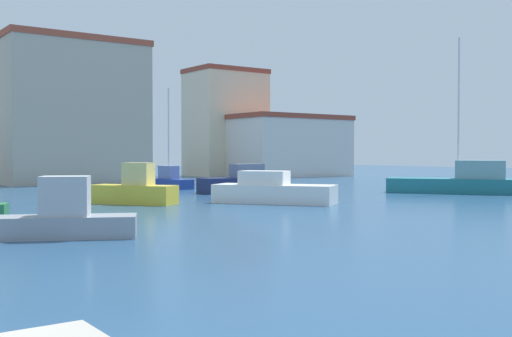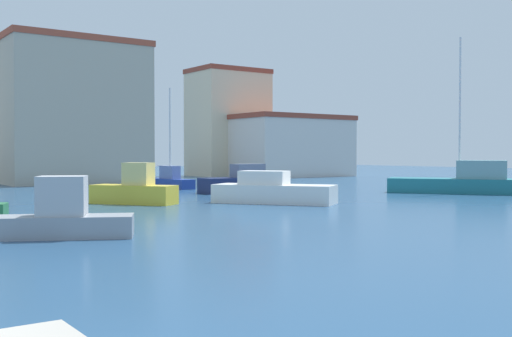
{
  "view_description": "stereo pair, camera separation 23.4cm",
  "coord_description": "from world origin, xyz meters",
  "px_view_note": "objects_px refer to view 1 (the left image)",
  "views": [
    {
      "loc": [
        0.5,
        -6.01,
        2.47
      ],
      "look_at": [
        19.04,
        19.9,
        1.69
      ],
      "focal_mm": 43.82,
      "sensor_mm": 36.0,
      "label": 1
    },
    {
      "loc": [
        0.69,
        -6.14,
        2.47
      ],
      "look_at": [
        19.04,
        19.9,
        1.69
      ],
      "focal_mm": 43.82,
      "sensor_mm": 36.0,
      "label": 2
    }
  ],
  "objects_px": {
    "sailboat_blue_distant_east": "(169,180)",
    "sailboat_teal_center_channel": "(463,182)",
    "motorboat_white_inner_mooring": "(273,191)",
    "motorboat_yellow_mid_harbor": "(135,190)",
    "motorboat_grey_outer_mooring": "(58,217)",
    "motorboat_navy_behind_lamppost": "(240,182)"
  },
  "relations": [
    {
      "from": "motorboat_yellow_mid_harbor",
      "to": "motorboat_grey_outer_mooring",
      "type": "bearing_deg",
      "value": -125.01
    },
    {
      "from": "motorboat_yellow_mid_harbor",
      "to": "motorboat_grey_outer_mooring",
      "type": "distance_m",
      "value": 12.15
    },
    {
      "from": "sailboat_teal_center_channel",
      "to": "sailboat_blue_distant_east",
      "type": "relative_size",
      "value": 1.36
    },
    {
      "from": "sailboat_blue_distant_east",
      "to": "motorboat_white_inner_mooring",
      "type": "bearing_deg",
      "value": -97.59
    },
    {
      "from": "motorboat_navy_behind_lamppost",
      "to": "motorboat_yellow_mid_harbor",
      "type": "bearing_deg",
      "value": -153.88
    },
    {
      "from": "sailboat_teal_center_channel",
      "to": "motorboat_navy_behind_lamppost",
      "type": "relative_size",
      "value": 1.77
    },
    {
      "from": "sailboat_teal_center_channel",
      "to": "motorboat_yellow_mid_harbor",
      "type": "height_order",
      "value": "sailboat_teal_center_channel"
    },
    {
      "from": "sailboat_teal_center_channel",
      "to": "motorboat_navy_behind_lamppost",
      "type": "xyz_separation_m",
      "value": [
        -10.63,
        8.81,
        -0.08
      ]
    },
    {
      "from": "sailboat_teal_center_channel",
      "to": "motorboat_white_inner_mooring",
      "type": "distance_m",
      "value": 14.14
    },
    {
      "from": "sailboat_blue_distant_east",
      "to": "motorboat_grey_outer_mooring",
      "type": "xyz_separation_m",
      "value": [
        -14.73,
        -21.25,
        0.01
      ]
    },
    {
      "from": "sailboat_blue_distant_east",
      "to": "sailboat_teal_center_channel",
      "type": "bearing_deg",
      "value": -51.98
    },
    {
      "from": "motorboat_white_inner_mooring",
      "to": "motorboat_yellow_mid_harbor",
      "type": "bearing_deg",
      "value": 149.05
    },
    {
      "from": "sailboat_teal_center_channel",
      "to": "motorboat_grey_outer_mooring",
      "type": "height_order",
      "value": "sailboat_teal_center_channel"
    },
    {
      "from": "motorboat_grey_outer_mooring",
      "to": "motorboat_white_inner_mooring",
      "type": "xyz_separation_m",
      "value": [
        12.77,
        6.48,
        -0.01
      ]
    },
    {
      "from": "sailboat_teal_center_channel",
      "to": "motorboat_grey_outer_mooring",
      "type": "xyz_separation_m",
      "value": [
        -26.89,
        -5.7,
        -0.12
      ]
    },
    {
      "from": "sailboat_blue_distant_east",
      "to": "motorboat_navy_behind_lamppost",
      "type": "relative_size",
      "value": 1.31
    },
    {
      "from": "sailboat_blue_distant_east",
      "to": "motorboat_grey_outer_mooring",
      "type": "distance_m",
      "value": 25.85
    },
    {
      "from": "motorboat_navy_behind_lamppost",
      "to": "motorboat_white_inner_mooring",
      "type": "relative_size",
      "value": 0.9
    },
    {
      "from": "motorboat_yellow_mid_harbor",
      "to": "motorboat_navy_behind_lamppost",
      "type": "bearing_deg",
      "value": 26.12
    },
    {
      "from": "sailboat_blue_distant_east",
      "to": "motorboat_grey_outer_mooring",
      "type": "height_order",
      "value": "sailboat_blue_distant_east"
    },
    {
      "from": "sailboat_teal_center_channel",
      "to": "motorboat_yellow_mid_harbor",
      "type": "xyz_separation_m",
      "value": [
        -19.92,
        4.25,
        -0.06
      ]
    },
    {
      "from": "motorboat_yellow_mid_harbor",
      "to": "motorboat_navy_behind_lamppost",
      "type": "distance_m",
      "value": 10.35
    }
  ]
}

